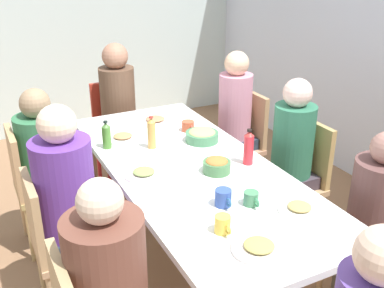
% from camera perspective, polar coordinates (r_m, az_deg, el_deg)
% --- Properties ---
extents(ground_plane, '(7.08, 7.08, 0.00)m').
position_cam_1_polar(ground_plane, '(3.23, 0.00, -15.17)').
color(ground_plane, '#8E6748').
extents(wall_left, '(0.12, 4.18, 2.60)m').
position_cam_1_polar(wall_left, '(5.43, -14.96, 15.21)').
color(wall_left, silver).
rests_on(wall_left, ground_plane).
extents(dining_table, '(2.24, 0.93, 0.77)m').
position_cam_1_polar(dining_table, '(2.85, 0.00, -4.19)').
color(dining_table, white).
rests_on(dining_table, ground_plane).
extents(chair_0, '(0.40, 0.40, 0.90)m').
position_cam_1_polar(chair_0, '(3.37, -18.94, -4.46)').
color(chair_0, tan).
rests_on(chair_0, ground_plane).
extents(person_0, '(0.32, 0.32, 1.17)m').
position_cam_1_polar(person_0, '(3.29, -17.84, -1.16)').
color(person_0, '#282D48').
rests_on(person_0, ground_plane).
extents(person_1, '(0.33, 0.33, 1.22)m').
position_cam_1_polar(person_1, '(2.02, -10.13, -16.58)').
color(person_1, '#424240').
rests_on(person_1, ground_plane).
extents(chair_2, '(0.40, 0.40, 0.90)m').
position_cam_1_polar(chair_2, '(3.36, 13.03, -3.84)').
color(chair_2, tan).
rests_on(chair_2, ground_plane).
extents(person_2, '(0.30, 0.30, 1.23)m').
position_cam_1_polar(person_2, '(3.21, 12.11, -0.80)').
color(person_2, '#393C4C').
rests_on(person_2, ground_plane).
extents(chair_3, '(0.40, 0.40, 0.90)m').
position_cam_1_polar(chair_3, '(4.20, -9.24, 2.19)').
color(chair_3, '#BB3723').
rests_on(chair_3, ground_plane).
extents(person_3, '(0.30, 0.30, 1.27)m').
position_cam_1_polar(person_3, '(4.03, -9.07, 5.07)').
color(person_3, brown).
rests_on(person_3, ground_plane).
extents(chair_5, '(0.40, 0.40, 0.90)m').
position_cam_1_polar(chair_5, '(2.91, 22.36, -9.75)').
color(chair_5, tan).
rests_on(chair_5, ground_plane).
extents(person_5, '(0.30, 0.30, 1.13)m').
position_cam_1_polar(person_5, '(2.76, 21.60, -7.43)').
color(person_5, brown).
rests_on(person_5, ground_plane).
extents(chair_6, '(0.40, 0.40, 0.90)m').
position_cam_1_polar(chair_6, '(3.90, 6.18, 0.63)').
color(chair_6, tan).
rests_on(chair_6, ground_plane).
extents(person_6, '(0.30, 0.30, 1.26)m').
position_cam_1_polar(person_6, '(3.77, 5.15, 3.57)').
color(person_6, '#2F344E').
rests_on(person_6, ground_plane).
extents(chair_7, '(0.40, 0.40, 0.90)m').
position_cam_1_polar(chair_7, '(2.73, -16.39, -11.20)').
color(chair_7, tan).
rests_on(chair_7, ground_plane).
extents(person_7, '(0.32, 0.32, 1.29)m').
position_cam_1_polar(person_7, '(2.60, -15.13, -6.10)').
color(person_7, '#323252').
rests_on(person_7, ground_plane).
extents(plate_0, '(0.26, 0.26, 0.04)m').
position_cam_1_polar(plate_0, '(3.51, -4.57, 2.93)').
color(plate_0, white).
rests_on(plate_0, dining_table).
extents(plate_1, '(0.23, 0.23, 0.04)m').
position_cam_1_polar(plate_1, '(2.71, -5.97, -3.64)').
color(plate_1, white).
rests_on(plate_1, dining_table).
extents(plate_2, '(0.23, 0.23, 0.04)m').
position_cam_1_polar(plate_2, '(3.23, -8.53, 0.80)').
color(plate_2, white).
rests_on(plate_2, dining_table).
extents(plate_3, '(0.25, 0.25, 0.04)m').
position_cam_1_polar(plate_3, '(2.11, 8.27, -12.54)').
color(plate_3, silver).
rests_on(plate_3, dining_table).
extents(plate_4, '(0.22, 0.22, 0.04)m').
position_cam_1_polar(plate_4, '(2.42, 13.11, -7.77)').
color(plate_4, white).
rests_on(plate_4, dining_table).
extents(bowl_0, '(0.16, 0.16, 0.09)m').
position_cam_1_polar(bowl_0, '(2.73, 3.07, -2.64)').
color(bowl_0, '#457947').
rests_on(bowl_0, dining_table).
extents(bowl_1, '(0.23, 0.23, 0.08)m').
position_cam_1_polar(bowl_1, '(3.15, 1.25, 1.06)').
color(bowl_1, '#448056').
rests_on(bowl_1, dining_table).
extents(cup_0, '(0.11, 0.08, 0.07)m').
position_cam_1_polar(cup_0, '(2.42, 7.33, -6.70)').
color(cup_0, '#46845A').
rests_on(cup_0, dining_table).
extents(cup_1, '(0.11, 0.08, 0.09)m').
position_cam_1_polar(cup_1, '(2.19, 3.83, -9.88)').
color(cup_1, '#EDC749').
rests_on(cup_1, dining_table).
extents(cup_2, '(0.12, 0.09, 0.07)m').
position_cam_1_polar(cup_2, '(3.33, -0.49, 2.21)').
color(cup_2, '#C45536').
rests_on(cup_2, dining_table).
extents(cup_3, '(0.12, 0.09, 0.09)m').
position_cam_1_polar(cup_3, '(2.40, 3.90, -6.65)').
color(cup_3, '#3351A2').
rests_on(cup_3, dining_table).
extents(bottle_0, '(0.06, 0.06, 0.23)m').
position_cam_1_polar(bottle_0, '(2.82, 7.01, -0.46)').
color(bottle_0, red).
rests_on(bottle_0, dining_table).
extents(bottle_1, '(0.05, 0.05, 0.22)m').
position_cam_1_polar(bottle_1, '(3.03, -5.02, 1.34)').
color(bottle_1, gold).
rests_on(bottle_1, dining_table).
extents(bottle_2, '(0.06, 0.06, 0.19)m').
position_cam_1_polar(bottle_2, '(3.08, -10.52, 1.04)').
color(bottle_2, '#477F2F').
rests_on(bottle_2, dining_table).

